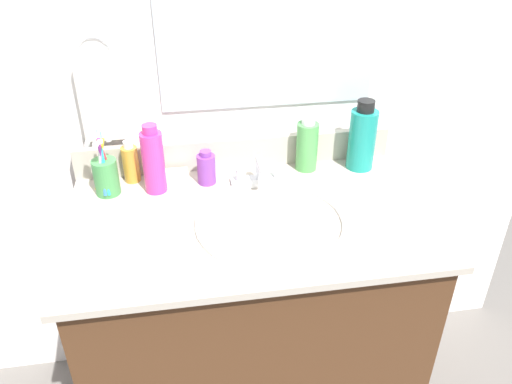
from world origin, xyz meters
TOP-DOWN VIEW (x-y plane):
  - vanity_cabinet at (0.00, 0.00)m, footprint 0.88×0.51m
  - countertop at (0.00, 0.00)m, footprint 0.92×0.56m
  - backsplash at (0.00, 0.27)m, footprint 0.92×0.02m
  - back_wall at (0.00, 0.33)m, footprint 2.02×0.04m
  - mirror_panel at (0.10, 0.31)m, footprint 0.60×0.01m
  - towel_ring at (-0.36, 0.31)m, footprint 0.10×0.01m
  - hand_towel at (-0.36, 0.29)m, footprint 0.11×0.04m
  - sink_basin at (0.05, -0.04)m, footprint 0.39×0.39m
  - faucet at (0.05, 0.16)m, footprint 0.16×0.10m
  - bottle_toner_green at (0.20, 0.22)m, footprint 0.06×0.06m
  - bottle_mouthwash_teal at (0.36, 0.20)m, footprint 0.08×0.08m
  - bottle_oil_amber at (-0.30, 0.23)m, footprint 0.04×0.04m
  - bottle_cream_purple at (-0.09, 0.18)m, footprint 0.05×0.05m
  - bottle_soap_pink at (-0.23, 0.17)m, footprint 0.06×0.06m
  - cup_green at (-0.36, 0.17)m, footprint 0.07×0.08m
  - soap_bar at (-0.18, 0.22)m, footprint 0.06×0.04m

SIDE VIEW (x-z plane):
  - vanity_cabinet at x=0.00m, z-range 0.00..0.76m
  - back_wall at x=0.00m, z-range 0.00..1.30m
  - sink_basin at x=0.05m, z-range 0.69..0.81m
  - countertop at x=0.00m, z-range 0.76..0.78m
  - soap_bar at x=-0.18m, z-range 0.78..0.80m
  - faucet at x=0.05m, z-range 0.77..0.85m
  - backsplash at x=0.00m, z-range 0.78..0.87m
  - bottle_cream_purple at x=-0.09m, z-range 0.78..0.87m
  - bottle_oil_amber at x=-0.30m, z-range 0.77..0.90m
  - cup_green at x=-0.36m, z-range 0.74..0.94m
  - bottle_toner_green at x=0.20m, z-range 0.77..0.94m
  - bottle_soap_pink at x=-0.23m, z-range 0.77..0.97m
  - bottle_mouthwash_teal at x=0.36m, z-range 0.77..0.98m
  - hand_towel at x=-0.36m, z-range 0.89..1.11m
  - towel_ring at x=-0.36m, z-range 1.07..1.17m
  - mirror_panel at x=0.10m, z-range 0.95..1.51m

